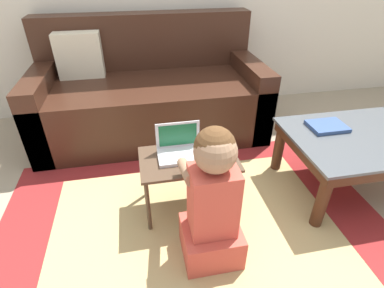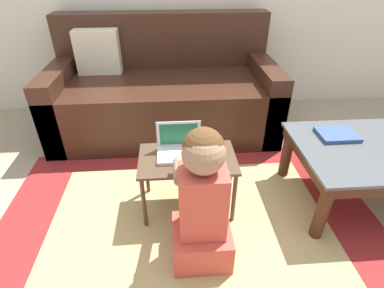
{
  "view_description": "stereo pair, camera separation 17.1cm",
  "coord_description": "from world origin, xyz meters",
  "views": [
    {
      "loc": [
        -0.31,
        -1.16,
        1.36
      ],
      "look_at": [
        -0.03,
        0.25,
        0.43
      ],
      "focal_mm": 28.0,
      "sensor_mm": 36.0,
      "label": 1
    },
    {
      "loc": [
        -0.14,
        -1.19,
        1.36
      ],
      "look_at": [
        -0.03,
        0.25,
        0.43
      ],
      "focal_mm": 28.0,
      "sensor_mm": 36.0,
      "label": 2
    }
  ],
  "objects": [
    {
      "name": "computer_mouse",
      "position": [
        0.07,
        0.18,
        0.39
      ],
      "size": [
        0.06,
        0.1,
        0.03
      ],
      "color": "#234CB2",
      "rests_on": "laptop_desk"
    },
    {
      "name": "area_rug",
      "position": [
        -0.06,
        0.02,
        0.0
      ],
      "size": [
        2.27,
        1.6,
        0.01
      ],
      "color": "maroon",
      "rests_on": "ground_plane"
    },
    {
      "name": "laptop",
      "position": [
        -0.1,
        0.24,
        0.41
      ],
      "size": [
        0.25,
        0.17,
        0.18
      ],
      "color": "silver",
      "rests_on": "laptop_desk"
    },
    {
      "name": "book_on_table",
      "position": [
        0.87,
        0.32,
        0.42
      ],
      "size": [
        0.23,
        0.18,
        0.02
      ],
      "color": "#334C7F",
      "rests_on": "coffee_table"
    },
    {
      "name": "person_seated",
      "position": [
        -0.01,
        -0.16,
        0.37
      ],
      "size": [
        0.29,
        0.4,
        0.77
      ],
      "color": "#CC4C3D",
      "rests_on": "ground_plane"
    },
    {
      "name": "laptop_desk",
      "position": [
        -0.06,
        0.2,
        0.33
      ],
      "size": [
        0.56,
        0.34,
        0.37
      ],
      "color": "#4C3828",
      "rests_on": "ground_plane"
    },
    {
      "name": "couch",
      "position": [
        -0.2,
        1.27,
        0.32
      ],
      "size": [
        1.85,
        0.92,
        0.93
      ],
      "color": "#381E14",
      "rests_on": "ground_plane"
    },
    {
      "name": "coffee_table",
      "position": [
        1.05,
        0.19,
        0.34
      ],
      "size": [
        0.93,
        0.67,
        0.4
      ],
      "color": "#4C5156",
      "rests_on": "ground_plane"
    },
    {
      "name": "ground_plane",
      "position": [
        0.0,
        0.0,
        0.0
      ],
      "size": [
        16.0,
        16.0,
        0.0
      ],
      "primitive_type": "plane",
      "color": "gray"
    }
  ]
}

